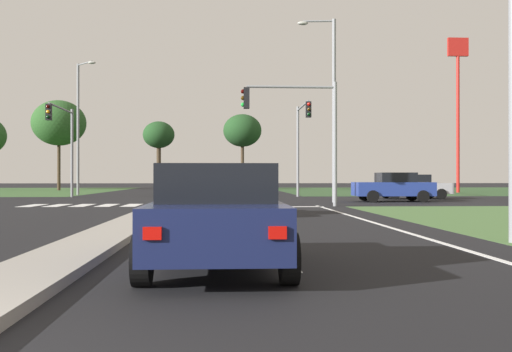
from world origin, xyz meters
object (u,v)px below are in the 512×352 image
object	(u,v)px
street_lamp_second	(331,101)
traffic_signal_far_left	(64,134)
car_silver_near	(412,186)
pedestrian_at_median	(190,180)
car_navy_third	(217,216)
treeline_third	(159,136)
treeline_second	(59,123)
car_beige_second	(220,192)
fastfood_pole_sign	(458,82)
street_lamp_third	(79,122)
car_blue_fourth	(393,187)
traffic_signal_far_right	(301,132)
treeline_fourth	(242,131)
traffic_signal_near_right	(301,121)

from	to	relation	value
street_lamp_second	traffic_signal_far_left	bearing A→B (deg)	155.51
car_silver_near	pedestrian_at_median	xyz separation A→B (m)	(-14.23, 10.30, 0.36)
car_navy_third	treeline_third	distance (m)	54.23
treeline_second	pedestrian_at_median	bearing A→B (deg)	-46.84
pedestrian_at_median	car_beige_second	bearing A→B (deg)	-28.24
car_beige_second	car_silver_near	bearing A→B (deg)	51.91
pedestrian_at_median	treeline_second	size ratio (longest dim) A/B	0.18
fastfood_pole_sign	treeline_second	world-z (taller)	fastfood_pole_sign
car_beige_second	street_lamp_third	bearing A→B (deg)	114.02
car_silver_near	traffic_signal_far_left	distance (m)	22.10
car_blue_fourth	traffic_signal_far_right	xyz separation A→B (m)	(-4.13, 6.61, 3.45)
treeline_third	treeline_fourth	world-z (taller)	treeline_fourth
pedestrian_at_median	traffic_signal_far_right	bearing A→B (deg)	10.79
car_blue_fourth	traffic_signal_far_left	bearing A→B (deg)	71.55
car_beige_second	street_lamp_third	size ratio (longest dim) A/B	0.42
car_blue_fourth	treeline_third	bearing A→B (deg)	27.42
traffic_signal_far_right	car_navy_third	bearing A→B (deg)	-100.07
car_navy_third	street_lamp_second	world-z (taller)	street_lamp_second
car_blue_fourth	treeline_fourth	world-z (taller)	treeline_fourth
car_beige_second	treeline_fourth	bearing A→B (deg)	86.98
treeline_fourth	pedestrian_at_median	bearing A→B (deg)	-107.44
pedestrian_at_median	car_silver_near	bearing A→B (deg)	20.22
car_blue_fourth	traffic_signal_far_left	xyz separation A→B (m)	(-19.33, 6.45, 3.29)
car_blue_fourth	traffic_signal_far_right	bearing A→B (deg)	32.00
street_lamp_third	fastfood_pole_sign	xyz separation A→B (m)	(31.19, 5.75, 4.24)
traffic_signal_far_left	treeline_second	world-z (taller)	treeline_second
traffic_signal_near_right	street_lamp_third	distance (m)	22.72
street_lamp_third	treeline_second	bearing A→B (deg)	110.11
treeline_third	treeline_fourth	size ratio (longest dim) A/B	0.92
traffic_signal_far_left	treeline_second	xyz separation A→B (m)	(-6.69, 23.08, 2.79)
street_lamp_second	pedestrian_at_median	bearing A→B (deg)	118.69
car_silver_near	car_beige_second	size ratio (longest dim) A/B	1.08
street_lamp_third	pedestrian_at_median	xyz separation A→B (m)	(8.09, 1.52, -4.33)
traffic_signal_far_right	treeline_second	size ratio (longest dim) A/B	0.67
treeline_third	traffic_signal_far_left	bearing A→B (deg)	-97.73
car_silver_near	traffic_signal_far_right	xyz separation A→B (m)	(-6.52, 2.51, 3.49)
traffic_signal_far_left	traffic_signal_far_right	distance (m)	15.20
car_beige_second	traffic_signal_far_right	xyz separation A→B (m)	(5.21, 17.48, 3.45)
car_beige_second	fastfood_pole_sign	xyz separation A→B (m)	(20.60, 29.51, 8.89)
street_lamp_second	treeline_fourth	xyz separation A→B (m)	(-3.68, 29.82, 0.80)
street_lamp_third	treeline_second	world-z (taller)	street_lamp_third
street_lamp_third	fastfood_pole_sign	size ratio (longest dim) A/B	0.73
car_blue_fourth	traffic_signal_far_right	world-z (taller)	traffic_signal_far_right
car_beige_second	pedestrian_at_median	xyz separation A→B (m)	(-2.50, 25.28, 0.32)
traffic_signal_near_right	traffic_signal_far_left	distance (m)	17.65
car_navy_third	traffic_signal_far_right	xyz separation A→B (m)	(5.21, 29.33, 3.49)
car_navy_third	traffic_signal_near_right	world-z (taller)	traffic_signal_near_right
street_lamp_third	pedestrian_at_median	size ratio (longest dim) A/B	6.00
traffic_signal_far_left	car_blue_fourth	bearing A→B (deg)	-18.45
car_silver_near	treeline_fourth	xyz separation A→B (m)	(-9.63, 24.98, 5.38)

